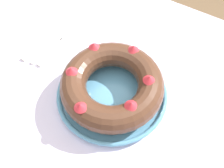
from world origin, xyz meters
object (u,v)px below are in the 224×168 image
Objects in this scene: bundt_cake at (112,84)px; fork at (55,42)px; serving_dish at (112,93)px; serving_knife at (41,43)px; cake_knife at (53,51)px.

bundt_cake reaches higher than fork.
serving_dish is 1.12× the size of bundt_cake.
fork is 0.94× the size of serving_knife.
serving_knife is at bearing -137.61° from fork.
cake_knife is at bearing 0.70° from serving_knife.
serving_dish is at bearing -10.41° from bundt_cake.
bundt_cake reaches higher than cake_knife.
cake_knife is at bearing -51.30° from fork.
fork is 0.04m from serving_knife.
bundt_cake is 0.28m from fork.
serving_dish reaches higher than fork.
serving_dish reaches higher than cake_knife.
serving_dish is 1.56× the size of serving_knife.
serving_knife reaches higher than fork.
fork is 0.04m from cake_knife.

